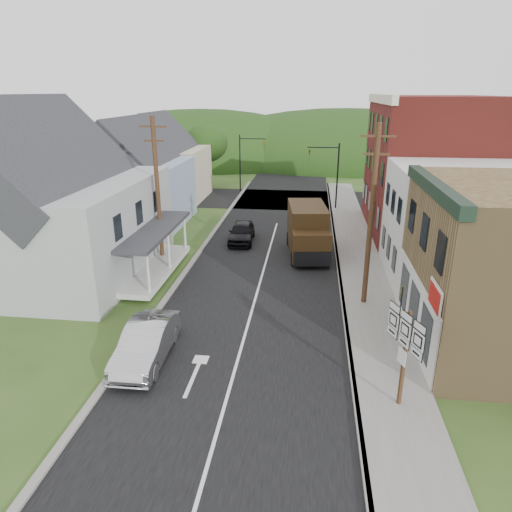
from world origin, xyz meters
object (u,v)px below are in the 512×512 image
(dark_sedan, at_px, (242,232))
(delivery_van, at_px, (308,231))
(warning_sign, at_px, (401,302))
(route_sign_cluster, at_px, (405,345))
(silver_sedan, at_px, (147,343))

(dark_sedan, height_order, delivery_van, delivery_van)
(dark_sedan, xyz_separation_m, warning_sign, (8.95, -12.44, 0.91))
(dark_sedan, distance_m, warning_sign, 15.35)
(route_sign_cluster, bearing_deg, silver_sedan, 147.28)
(dark_sedan, bearing_deg, warning_sign, -56.75)
(silver_sedan, relative_size, dark_sedan, 1.12)
(silver_sedan, distance_m, warning_sign, 10.97)
(dark_sedan, relative_size, warning_sign, 1.82)
(delivery_van, relative_size, route_sign_cluster, 1.70)
(warning_sign, bearing_deg, delivery_van, 123.11)
(delivery_van, height_order, warning_sign, delivery_van)
(dark_sedan, relative_size, route_sign_cluster, 1.19)
(route_sign_cluster, xyz_separation_m, warning_sign, (0.83, 5.13, -0.82))
(dark_sedan, bearing_deg, route_sign_cluster, -67.68)
(silver_sedan, height_order, dark_sedan, silver_sedan)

